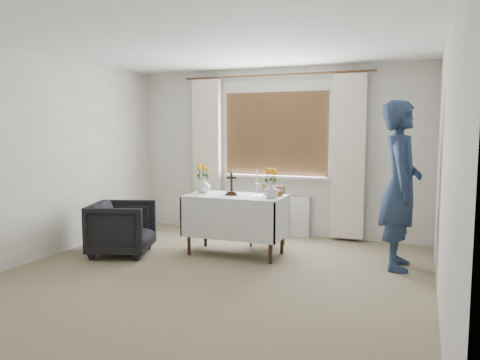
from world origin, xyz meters
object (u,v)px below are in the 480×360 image
(person, at_px, (400,185))
(flower_vase_right, at_px, (271,190))
(wooden_cross, at_px, (232,183))
(altar_table, at_px, (236,225))
(armchair, at_px, (122,228))
(flower_vase_left, at_px, (203,185))
(wooden_chair, at_px, (267,216))

(person, height_order, flower_vase_right, person)
(wooden_cross, bearing_deg, altar_table, -1.35)
(armchair, relative_size, wooden_cross, 2.51)
(armchair, relative_size, flower_vase_left, 3.74)
(armchair, relative_size, flower_vase_right, 3.90)
(flower_vase_left, bearing_deg, altar_table, -8.12)
(flower_vase_left, bearing_deg, wooden_cross, -11.16)
(altar_table, relative_size, person, 0.65)
(armchair, bearing_deg, wooden_cross, -86.74)
(armchair, bearing_deg, flower_vase_left, -73.52)
(altar_table, distance_m, flower_vase_left, 0.69)
(wooden_cross, bearing_deg, flower_vase_left, 148.03)
(altar_table, bearing_deg, armchair, -158.64)
(flower_vase_left, bearing_deg, wooden_chair, 35.49)
(wooden_chair, height_order, armchair, wooden_chair)
(flower_vase_right, bearing_deg, flower_vase_left, 172.40)
(armchair, bearing_deg, altar_table, -86.81)
(wooden_chair, distance_m, flower_vase_right, 0.82)
(person, relative_size, wooden_cross, 6.44)
(altar_table, relative_size, armchair, 1.67)
(wooden_cross, bearing_deg, flower_vase_right, -25.45)
(wooden_cross, bearing_deg, armchair, -179.38)
(altar_table, distance_m, wooden_cross, 0.53)
(wooden_chair, bearing_deg, flower_vase_left, -131.73)
(armchair, height_order, wooden_cross, wooden_cross)
(altar_table, xyz_separation_m, person, (1.95, 0.15, 0.57))
(armchair, height_order, flower_vase_left, flower_vase_left)
(wooden_chair, distance_m, person, 1.85)
(flower_vase_right, bearing_deg, wooden_chair, 111.32)
(altar_table, relative_size, wooden_cross, 4.18)
(wooden_chair, relative_size, flower_vase_right, 4.32)
(person, bearing_deg, wooden_chair, 72.79)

